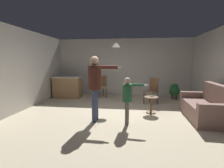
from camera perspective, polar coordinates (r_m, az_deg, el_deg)
ground at (r=5.11m, az=1.71°, el=-10.67°), size 7.68×7.68×0.00m
wall_back at (r=8.05m, az=3.98°, el=5.83°), size 6.40×0.10×2.70m
wall_left at (r=6.07m, az=-29.98°, el=4.22°), size 0.10×6.40×2.70m
couch_floral at (r=5.39m, az=29.55°, el=-7.04°), size 0.91×1.83×1.00m
kitchen_counter at (r=7.69m, az=-15.08°, el=-1.03°), size 1.26×0.66×0.95m
side_table_by_couch at (r=5.36m, az=13.38°, el=-6.36°), size 0.44×0.44×0.52m
person_adult at (r=4.40m, az=-5.82°, el=0.86°), size 0.87×0.51×1.76m
person_child at (r=4.19m, az=5.44°, el=-4.08°), size 0.64×0.35×1.22m
dining_chair_by_counter at (r=6.49m, az=13.70°, el=-1.97°), size 0.59×0.59×1.00m
dining_chair_near_wall at (r=7.45m, az=-3.64°, el=-0.53°), size 0.57×0.57×1.00m
potted_plant_corner at (r=7.61m, az=20.76°, el=-2.15°), size 0.44×0.44×0.68m
spare_remote_on_table at (r=5.32m, az=13.62°, el=-4.14°), size 0.10×0.13×0.04m
ceiling_light_pendant at (r=6.38m, az=1.39°, el=13.46°), size 0.32×0.32×0.55m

